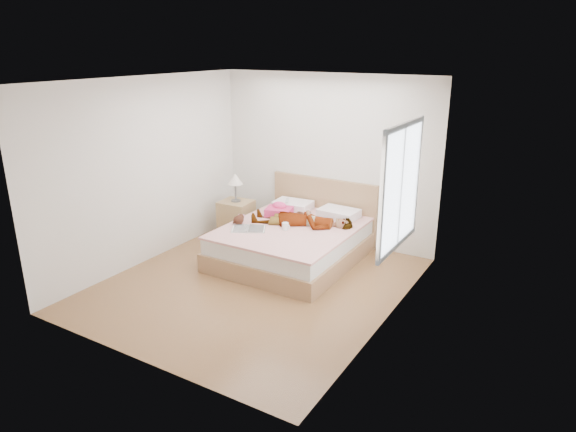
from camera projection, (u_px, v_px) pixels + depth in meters
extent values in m
plane|color=#55321A|center=(255.00, 284.00, 6.73)|extent=(4.00, 4.00, 0.00)
imported|color=silver|center=(303.00, 217.00, 7.43)|extent=(1.58, 0.96, 0.20)
ellipsoid|color=black|center=(285.00, 207.00, 8.09)|extent=(0.62, 0.70, 0.09)
cube|color=silver|center=(287.00, 200.00, 7.98)|extent=(0.07, 0.10, 0.05)
plane|color=white|center=(250.00, 80.00, 5.91)|extent=(4.00, 4.00, 0.00)
plane|color=silver|center=(326.00, 159.00, 7.95)|extent=(3.60, 0.00, 3.60)
plane|color=silver|center=(129.00, 239.00, 4.69)|extent=(3.60, 0.00, 3.60)
plane|color=silver|center=(147.00, 171.00, 7.19)|extent=(0.00, 4.00, 4.00)
plane|color=beige|center=(392.00, 212.00, 5.44)|extent=(0.00, 4.00, 4.00)
cube|color=white|center=(401.00, 187.00, 5.64)|extent=(0.02, 1.10, 1.30)
cube|color=silver|center=(382.00, 200.00, 5.16)|extent=(0.04, 0.06, 1.42)
cube|color=silver|center=(417.00, 176.00, 6.11)|extent=(0.04, 0.06, 1.42)
cube|color=silver|center=(397.00, 245.00, 5.85)|extent=(0.04, 1.22, 0.06)
cube|color=silver|center=(405.00, 125.00, 5.42)|extent=(0.04, 1.22, 0.06)
cube|color=silver|center=(400.00, 187.00, 5.64)|extent=(0.03, 0.04, 1.30)
cube|color=olive|center=(292.00, 251.00, 7.46)|extent=(1.78, 2.08, 0.26)
cube|color=silver|center=(292.00, 236.00, 7.39)|extent=(1.70, 2.00, 0.22)
cube|color=silver|center=(292.00, 228.00, 7.35)|extent=(1.74, 2.04, 0.03)
cube|color=olive|center=(324.00, 209.00, 8.17)|extent=(1.80, 0.07, 1.00)
cube|color=white|center=(293.00, 205.00, 8.10)|extent=(0.61, 0.44, 0.13)
cube|color=white|center=(339.00, 213.00, 7.71)|extent=(0.60, 0.43, 0.13)
cube|color=#D3396A|center=(279.00, 212.00, 7.79)|extent=(0.46, 0.41, 0.13)
ellipsoid|color=#EF418C|center=(279.00, 206.00, 7.82)|extent=(0.25, 0.20, 0.12)
cube|color=silver|center=(248.00, 229.00, 7.23)|extent=(0.55, 0.50, 0.01)
cube|color=white|center=(240.00, 228.00, 7.23)|extent=(0.35, 0.38, 0.02)
cube|color=black|center=(257.00, 228.00, 7.23)|extent=(0.35, 0.38, 0.02)
cylinder|color=white|center=(285.00, 226.00, 7.20)|extent=(0.11, 0.11, 0.11)
torus|color=white|center=(288.00, 227.00, 7.17)|extent=(0.08, 0.03, 0.08)
cylinder|color=black|center=(285.00, 223.00, 7.19)|extent=(0.09, 0.09, 0.00)
ellipsoid|color=black|center=(238.00, 220.00, 7.42)|extent=(0.19, 0.21, 0.13)
ellipsoid|color=#EFE1C7|center=(238.00, 220.00, 7.40)|extent=(0.10, 0.11, 0.06)
sphere|color=black|center=(241.00, 217.00, 7.51)|extent=(0.10, 0.10, 0.10)
sphere|color=#EE9BBD|center=(239.00, 215.00, 7.54)|extent=(0.04, 0.04, 0.04)
sphere|color=pink|center=(244.00, 216.00, 7.52)|extent=(0.04, 0.04, 0.04)
ellipsoid|color=black|center=(234.00, 222.00, 7.41)|extent=(0.05, 0.07, 0.03)
ellipsoid|color=black|center=(241.00, 223.00, 7.38)|extent=(0.05, 0.07, 0.03)
cube|color=olive|center=(237.00, 219.00, 8.31)|extent=(0.52, 0.47, 0.60)
cylinder|color=#4C4C4C|center=(236.00, 201.00, 8.21)|extent=(0.16, 0.16, 0.02)
cylinder|color=#525252|center=(236.00, 191.00, 8.16)|extent=(0.03, 0.03, 0.31)
cone|color=silver|center=(235.00, 179.00, 8.10)|extent=(0.26, 0.26, 0.17)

